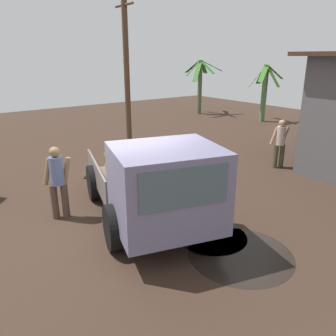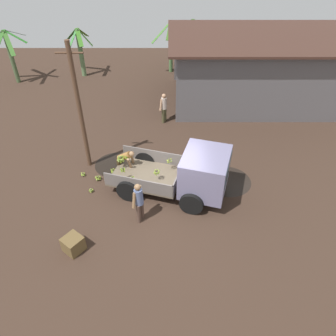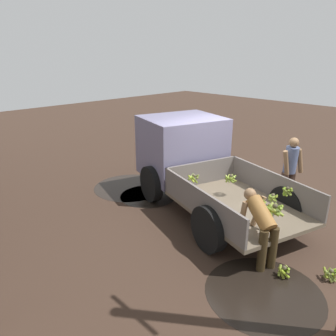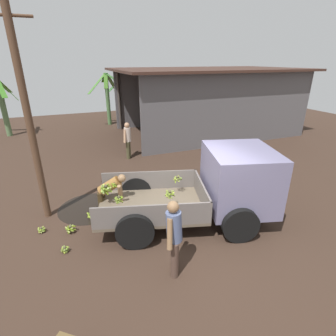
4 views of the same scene
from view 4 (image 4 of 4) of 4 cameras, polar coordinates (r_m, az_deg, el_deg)
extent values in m
plane|color=#38281E|center=(7.10, 5.67, -13.22)|extent=(36.00, 36.00, 0.00)
cylinder|color=black|center=(8.59, 12.38, -6.78)|extent=(1.47, 1.47, 0.01)
cylinder|color=black|center=(8.32, -16.61, -8.28)|extent=(1.85, 1.85, 0.01)
cylinder|color=black|center=(9.02, 16.75, -5.78)|extent=(1.99, 1.99, 0.01)
cube|color=brown|center=(7.11, -3.67, -8.29)|extent=(3.23, 2.68, 0.08)
cube|color=#68605C|center=(7.82, -3.99, -2.65)|extent=(2.69, 0.83, 0.56)
cube|color=#68605C|center=(6.13, -3.40, -10.33)|extent=(2.69, 0.83, 0.56)
cube|color=#68605C|center=(7.12, 7.39, -5.48)|extent=(0.60, 1.91, 0.56)
cube|color=slate|center=(7.21, 15.22, -2.06)|extent=(2.16, 2.33, 1.55)
cube|color=#4C606B|center=(7.43, 21.62, 0.46)|extent=(0.47, 1.50, 0.68)
cylinder|color=black|center=(8.33, 10.69, -4.09)|extent=(0.93, 0.47, 0.91)
cylinder|color=black|center=(6.67, 15.46, -11.91)|extent=(0.93, 0.47, 0.91)
cylinder|color=black|center=(8.03, -6.93, -4.91)|extent=(0.93, 0.47, 0.91)
cylinder|color=black|center=(6.29, -7.22, -13.51)|extent=(0.93, 0.47, 0.91)
sphere|color=#413A2A|center=(6.38, -10.67, -6.29)|extent=(0.07, 0.07, 0.07)
cylinder|color=olive|center=(6.36, -10.41, -7.00)|extent=(0.16, 0.07, 0.15)
cylinder|color=olive|center=(6.39, -10.24, -6.92)|extent=(0.12, 0.13, 0.16)
cylinder|color=#7CA423|center=(6.43, -10.24, -6.68)|extent=(0.09, 0.15, 0.16)
cylinder|color=olive|center=(6.46, -10.57, -6.57)|extent=(0.16, 0.09, 0.15)
cylinder|color=olive|center=(6.45, -10.99, -6.55)|extent=(0.16, 0.11, 0.14)
cylinder|color=olive|center=(6.40, -11.10, -6.88)|extent=(0.05, 0.15, 0.16)
cylinder|color=olive|center=(6.36, -11.02, -6.94)|extent=(0.14, 0.16, 0.13)
sphere|color=brown|center=(7.45, 2.07, -1.97)|extent=(0.08, 0.08, 0.08)
cylinder|color=#8FB049|center=(7.50, 2.61, -2.23)|extent=(0.04, 0.19, 0.12)
cylinder|color=#93A724|center=(7.54, 1.85, -2.16)|extent=(0.19, 0.04, 0.14)
cylinder|color=olive|center=(7.48, 1.65, -2.53)|extent=(0.09, 0.15, 0.18)
cylinder|color=olive|center=(7.41, 1.87, -2.57)|extent=(0.17, 0.16, 0.12)
cylinder|color=olive|center=(7.42, 2.53, -2.47)|extent=(0.19, 0.12, 0.11)
sphere|color=#463F2D|center=(7.07, -13.37, -3.89)|extent=(0.09, 0.09, 0.09)
cylinder|color=olive|center=(7.10, -14.01, -4.63)|extent=(0.06, 0.23, 0.20)
cylinder|color=#5B7517|center=(7.06, -13.55, -4.87)|extent=(0.20, 0.16, 0.23)
cylinder|color=olive|center=(7.03, -13.03, -4.74)|extent=(0.25, 0.10, 0.19)
cylinder|color=#8EA244|center=(7.09, -12.64, -4.56)|extent=(0.15, 0.23, 0.21)
cylinder|color=olive|center=(7.12, -12.55, -4.28)|extent=(0.06, 0.25, 0.18)
cylinder|color=#5C751D|center=(7.17, -13.01, -4.38)|extent=(0.19, 0.17, 0.23)
cylinder|color=#59761D|center=(7.19, -13.62, -3.94)|extent=(0.26, 0.10, 0.14)
cylinder|color=#92AB3B|center=(7.14, -14.05, -4.37)|extent=(0.17, 0.24, 0.18)
sphere|color=#47402E|center=(6.74, 0.43, -5.18)|extent=(0.08, 0.08, 0.08)
cylinder|color=#869F3E|center=(6.73, 0.35, -6.03)|extent=(0.16, 0.12, 0.18)
cylinder|color=#89A734|center=(6.72, 0.85, -5.87)|extent=(0.20, 0.09, 0.14)
cylinder|color=olive|center=(6.76, 1.13, -5.57)|extent=(0.12, 0.20, 0.12)
cylinder|color=#9BB139|center=(6.81, 0.91, -5.56)|extent=(0.08, 0.18, 0.16)
cylinder|color=#8D9F46|center=(6.84, 0.46, -5.29)|extent=(0.19, 0.12, 0.13)
cylinder|color=olive|center=(6.82, -0.02, -5.41)|extent=(0.19, 0.10, 0.14)
cylinder|color=olive|center=(6.77, -0.24, -5.62)|extent=(0.11, 0.20, 0.14)
cylinder|color=olive|center=(6.75, 0.02, -5.93)|extent=(0.07, 0.16, 0.18)
sphere|color=brown|center=(6.46, -7.07, -8.77)|extent=(0.08, 0.08, 0.08)
cylinder|color=#94AE41|center=(6.50, -6.64, -9.18)|extent=(0.04, 0.14, 0.14)
cylinder|color=#95B14D|center=(6.53, -6.89, -9.09)|extent=(0.12, 0.11, 0.15)
cylinder|color=olive|center=(6.53, -7.26, -8.88)|extent=(0.16, 0.06, 0.11)
cylinder|color=olive|center=(6.51, -7.41, -9.18)|extent=(0.12, 0.12, 0.15)
cylinder|color=#8FAF3B|center=(6.48, -7.43, -9.35)|extent=(0.05, 0.13, 0.15)
cylinder|color=olive|center=(6.45, -7.29, -9.42)|extent=(0.13, 0.13, 0.13)
cylinder|color=olive|center=(6.44, -6.89, -9.41)|extent=(0.15, 0.05, 0.12)
cylinder|color=olive|center=(6.47, -6.54, -9.20)|extent=(0.11, 0.15, 0.12)
sphere|color=#413B2A|center=(7.14, -11.55, -3.10)|extent=(0.07, 0.07, 0.07)
cylinder|color=olive|center=(7.20, -11.92, -3.28)|extent=(0.15, 0.13, 0.10)
cylinder|color=#95AF28|center=(7.16, -11.90, -3.60)|extent=(0.04, 0.14, 0.14)
cylinder|color=olive|center=(7.12, -11.68, -3.68)|extent=(0.14, 0.11, 0.13)
cylinder|color=olive|center=(7.14, -11.28, -3.66)|extent=(0.13, 0.10, 0.14)
cylinder|color=olive|center=(7.18, -11.14, -3.46)|extent=(0.05, 0.14, 0.14)
cylinder|color=olive|center=(7.22, -11.42, -3.22)|extent=(0.16, 0.10, 0.11)
cube|color=#595659|center=(18.97, 21.52, 13.92)|extent=(0.11, 5.68, 3.56)
cube|color=#595659|center=(18.57, 3.99, 15.22)|extent=(9.73, 0.12, 3.56)
cube|color=#595659|center=(13.80, 14.21, 12.07)|extent=(9.73, 0.12, 3.56)
cube|color=#3D251D|center=(15.95, 8.77, 20.47)|extent=(10.55, 6.50, 0.12)
cylinder|color=#3F3833|center=(16.90, -10.60, 14.18)|extent=(0.16, 0.16, 3.56)
cylinder|color=#3F3833|center=(11.93, -5.36, 11.08)|extent=(0.16, 0.16, 3.56)
cylinder|color=#503625|center=(7.41, -28.02, 9.02)|extent=(0.18, 0.18, 5.46)
cylinder|color=#503625|center=(7.32, -31.62, 26.50)|extent=(1.02, 0.07, 0.07)
cylinder|color=#57754A|center=(17.75, -32.14, 10.77)|extent=(0.30, 0.30, 3.07)
cube|color=#346420|center=(17.63, -31.48, 14.23)|extent=(0.88, 0.42, 1.16)
cube|color=#588A32|center=(18.08, -32.11, 14.82)|extent=(0.60, 1.10, 0.80)
cube|color=#397322|center=(17.16, -32.59, 14.33)|extent=(0.60, 1.00, 0.89)
cylinder|color=#618857|center=(20.09, -7.48, 13.92)|extent=(0.30, 0.30, 2.36)
cube|color=#295816|center=(20.07, -5.39, 16.22)|extent=(1.52, 0.45, 0.94)
cube|color=#577A37|center=(20.51, -6.93, 16.81)|extent=(0.94, 1.09, 0.57)
cube|color=#4A7E3D|center=(20.47, -9.29, 16.07)|extent=(1.05, 1.32, 1.00)
cube|color=#385323|center=(19.86, -9.11, 15.82)|extent=(1.08, 0.26, 1.05)
cube|color=#488949|center=(19.32, -7.86, 15.37)|extent=(0.78, 1.40, 1.27)
cube|color=#466C2D|center=(19.42, -5.79, 15.99)|extent=(1.09, 1.58, 0.95)
cylinder|color=#3D6333|center=(20.95, -9.61, 14.83)|extent=(0.24, 0.24, 2.86)
cube|color=#265B21|center=(21.02, -8.26, 17.15)|extent=(1.12, 0.25, 1.36)
cube|color=#32561C|center=(21.38, -9.33, 18.03)|extent=(0.78, 1.11, 0.73)
cube|color=#2E4F23|center=(21.38, -10.54, 17.62)|extent=(0.55, 1.23, 0.98)
cube|color=#32642C|center=(20.95, -10.76, 17.48)|extent=(0.75, 0.57, 1.00)
cube|color=#2D5927|center=(20.48, -11.40, 17.36)|extent=(1.35, 0.75, 0.97)
cube|color=#566E3B|center=(20.39, -9.77, 16.91)|extent=(0.47, 1.00, 1.35)
cube|color=#304E1C|center=(20.33, -7.93, 17.78)|extent=(1.21, 1.44, 0.81)
cylinder|color=#4B713F|center=(18.41, -12.97, 14.23)|extent=(0.25, 0.25, 3.29)
cube|color=#367A34|center=(18.47, -11.66, 18.59)|extent=(1.14, 0.46, 0.70)
cube|color=#5B8144|center=(18.90, -12.34, 17.98)|extent=(1.02, 1.27, 1.12)
cube|color=#397320|center=(18.81, -13.69, 18.56)|extent=(0.27, 1.11, 0.66)
cube|color=#336328|center=(18.38, -14.72, 17.89)|extent=(0.92, 0.53, 0.97)
cube|color=#41722C|center=(17.91, -15.18, 17.35)|extent=(1.36, 0.79, 1.22)
cube|color=#38631E|center=(17.73, -13.40, 18.02)|extent=(0.46, 1.15, 0.87)
cube|color=#325C28|center=(17.84, -11.93, 18.58)|extent=(0.87, 1.13, 0.62)
cylinder|color=#4D382E|center=(5.57, 1.45, -19.45)|extent=(0.21, 0.21, 0.82)
cylinder|color=#4D382E|center=(5.74, 1.43, -17.90)|extent=(0.21, 0.21, 0.82)
cylinder|color=slate|center=(5.20, 1.33, -12.61)|extent=(0.43, 0.41, 0.66)
sphere|color=#8C6746|center=(4.97, 1.11, -8.50)|extent=(0.23, 0.23, 0.23)
cylinder|color=#8C6746|center=(5.05, 0.39, -14.18)|extent=(0.19, 0.26, 0.61)
cylinder|color=#8C6746|center=(5.39, 0.46, -11.59)|extent=(0.19, 0.26, 0.61)
cylinder|color=#372A16|center=(7.74, -13.96, -7.12)|extent=(0.20, 0.20, 0.78)
cylinder|color=#372A16|center=(7.56, -14.32, -7.94)|extent=(0.20, 0.20, 0.78)
cylinder|color=olive|center=(7.34, -12.61, -3.82)|extent=(0.73, 0.51, 0.57)
sphere|color=#8C6746|center=(7.18, -10.05, -2.22)|extent=(0.22, 0.22, 0.22)
cylinder|color=#8C6746|center=(7.52, -10.33, -4.17)|extent=(0.16, 0.20, 0.58)
cylinder|color=#8C6746|center=(7.17, -10.36, -5.46)|extent=(0.20, 0.31, 0.57)
cylinder|color=#47442A|center=(11.80, -8.70, 3.80)|extent=(0.20, 0.20, 0.78)
cylinder|color=#47442A|center=(12.01, -8.49, 4.14)|extent=(0.20, 0.20, 0.78)
cylinder|color=#BEADA0|center=(11.70, -8.80, 7.22)|extent=(0.39, 0.39, 0.62)
sphere|color=tan|center=(11.60, -8.94, 9.21)|extent=(0.22, 0.22, 0.22)
cylinder|color=tan|center=(11.54, -9.40, 6.86)|extent=(0.20, 0.28, 0.59)
cylinder|color=tan|center=(11.91, -9.07, 7.40)|extent=(0.22, 0.31, 0.58)
sphere|color=brown|center=(7.63, -25.91, -11.69)|extent=(0.07, 0.07, 0.07)
cylinder|color=#8BAF32|center=(7.67, -25.48, -11.80)|extent=(0.11, 0.14, 0.11)
cylinder|color=#9BAE46|center=(7.70, -25.86, -11.70)|extent=(0.15, 0.04, 0.10)
cylinder|color=olive|center=(7.69, -26.04, -11.97)|extent=(0.11, 0.11, 0.14)
cylinder|color=#8FA62F|center=(7.66, -26.28, -12.04)|extent=(0.04, 0.15, 0.11)
cylinder|color=olive|center=(7.63, -26.13, -12.20)|extent=(0.12, 0.12, 0.12)
cylinder|color=#89AA40|center=(7.60, -25.90, -12.19)|extent=(0.15, 0.04, 0.10)
cylinder|color=#82A82A|center=(7.62, -25.60, -12.16)|extent=(0.12, 0.11, 0.13)
cylinder|color=olive|center=(7.65, -25.46, -12.00)|extent=(0.05, 0.14, 0.12)
sphere|color=#4C4531|center=(6.74, -21.59, -15.85)|extent=(0.07, 0.07, 0.07)
cylinder|color=#91A537|center=(6.79, -21.21, -15.86)|extent=(0.13, 0.13, 0.10)
cylinder|color=#8CB131|center=(6.80, -21.43, -16.00)|extent=(0.13, 0.07, 0.13)
cylinder|color=olive|center=(6.79, -21.90, -15.93)|extent=(0.13, 0.13, 0.10)
cylinder|color=olive|center=(6.78, -22.01, -16.08)|extent=(0.08, 0.15, 0.10)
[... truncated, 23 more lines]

